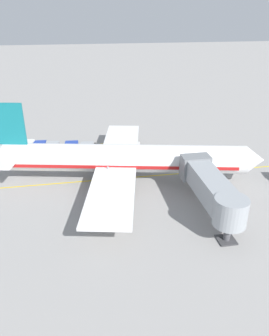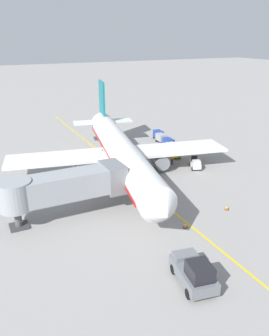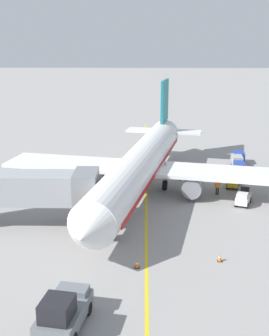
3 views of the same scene
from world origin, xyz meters
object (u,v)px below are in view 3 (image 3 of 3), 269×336
Objects in this scene: baggage_cart_tail_end at (239,157)px; ground_crew_loader at (181,173)px; parked_airliner at (141,165)px; baggage_cart_third_in_train at (237,161)px; baggage_tug_trailing at (243,198)px; ground_crew_wing_walker at (218,186)px; safety_cone_nose_right at (220,258)px; jet_bridge at (25,188)px; pushback_tractor at (63,312)px; baggage_cart_second_in_train at (239,168)px; baggage_cart_front at (236,174)px; baggage_tug_lead at (232,181)px; safety_cone_nose_left at (137,264)px.

ground_crew_loader reaches higher than baggage_cart_tail_end.
parked_airliner is 15.81m from baggage_cart_third_in_train.
baggage_cart_tail_end is at bearing -99.93° from baggage_tug_trailing.
parked_airliner is 8.36m from ground_crew_wing_walker.
ground_crew_loader reaches higher than baggage_cart_third_in_train.
safety_cone_nose_right is (-5.99, 14.73, -2.90)m from parked_airliner.
jet_bridge is 4.63× the size of baggage_tug_trailing.
ground_crew_loader is at bearing -85.83° from safety_cone_nose_right.
ground_crew_loader is (7.55, 5.26, 0.00)m from baggage_cart_third_in_train.
pushback_tractor is 1.60× the size of baggage_cart_second_in_train.
baggage_tug_trailing is 0.94× the size of baggage_cart_front.
baggage_cart_tail_end is (-0.66, -2.11, 0.00)m from baggage_cart_third_in_train.
baggage_cart_third_in_train is at bearing -111.94° from ground_crew_wing_walker.
baggage_cart_second_in_train is 1.00× the size of baggage_cart_third_in_train.
jet_bridge is at bearing 28.24° from baggage_tug_lead.
safety_cone_nose_left is at bearing -119.83° from pushback_tractor.
jet_bridge is at bearing 24.55° from ground_crew_wing_walker.
baggage_tug_lead is 1.59× the size of ground_crew_wing_walker.
baggage_tug_lead is (-10.12, -2.33, -2.47)m from parked_airliner.
baggage_cart_front is at bearing -96.00° from baggage_tug_trailing.
ground_crew_wing_walker reaches higher than baggage_tug_lead.
jet_bridge reaches higher than baggage_tug_trailing.
baggage_cart_front is 6.35m from ground_crew_loader.
parked_airliner is 7.87× the size of pushback_tractor.
safety_cone_nose_right is at bearing 158.56° from jet_bridge.
baggage_cart_second_in_train is (-21.75, -15.27, -2.50)m from jet_bridge.
baggage_tug_trailing is (-14.35, -19.83, -0.39)m from pushback_tractor.
ground_crew_wing_walker reaches higher than baggage_cart_front.
baggage_tug_lead is 4.56× the size of safety_cone_nose_left.
pushback_tractor is at bearing 64.05° from baggage_cart_tail_end.
baggage_cart_second_in_train is 25.58m from safety_cone_nose_left.
baggage_tug_lead is 4.56× the size of safety_cone_nose_right.
baggage_cart_second_in_train is 7.51m from ground_crew_loader.
safety_cone_nose_right is at bearing 81.91° from ground_crew_wing_walker.
baggage_cart_third_in_train is 4.98× the size of safety_cone_nose_right.
baggage_cart_third_in_train is (-22.11, -18.35, -2.50)m from jet_bridge.
baggage_cart_third_in_train is (-1.20, -5.59, 0.00)m from baggage_cart_front.
jet_bridge is 26.69m from baggage_cart_second_in_train.
ground_crew_wing_walker is (2.87, 4.52, 0.00)m from baggage_cart_front.
baggage_cart_second_in_train is at bearing -105.00° from safety_cone_nose_right.
ground_crew_wing_walker is 2.86× the size of safety_cone_nose_left.
baggage_cart_front reaches higher than safety_cone_nose_left.
safety_cone_nose_right is at bearing 94.17° from ground_crew_loader.
jet_bridge reaches higher than ground_crew_wing_walker.
baggage_cart_third_in_train is at bearing -115.50° from safety_cone_nose_left.
baggage_cart_front is at bearing 76.39° from baggage_cart_tail_end.
safety_cone_nose_left is at bearing 65.08° from baggage_cart_tail_end.
baggage_tug_trailing is at bearing 80.07° from baggage_cart_tail_end.
baggage_tug_lead is (-14.32, -25.25, -0.39)m from pushback_tractor.
baggage_tug_lead is at bearing 74.57° from baggage_cart_tail_end.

